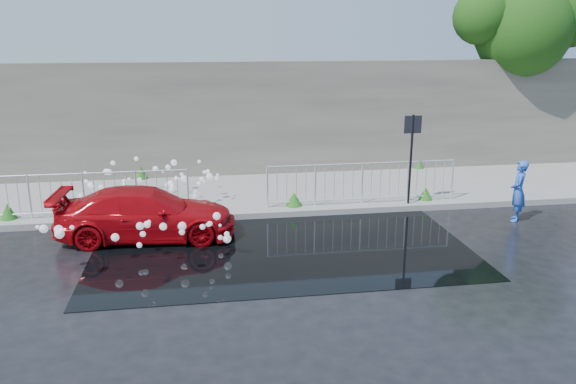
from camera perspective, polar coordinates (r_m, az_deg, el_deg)
The scene contains 13 objects.
ground at distance 11.35m, azimuth -2.56°, elevation -7.42°, with size 90.00×90.00×0.00m, color black.
pavement at distance 16.03m, azimuth -4.57°, elevation -0.16°, with size 30.00×4.00×0.15m, color gray.
curb at distance 14.12m, azimuth -3.93°, elevation -2.35°, with size 30.00×0.25×0.16m, color gray.
retaining_wall at distance 17.79m, azimuth -5.26°, elevation 7.44°, with size 30.00×0.60×3.50m, color #524D45.
puddle at distance 12.32m, azimuth -0.76°, elevation -5.45°, with size 8.00×5.00×0.01m, color black.
sign_post at distance 14.74m, azimuth 12.45°, elevation 4.69°, with size 0.45×0.06×2.50m.
tree at distance 20.84m, azimuth 23.42°, elevation 15.45°, with size 5.15×3.17×6.43m.
railing_left at distance 14.51m, azimuth -20.04°, elevation -0.10°, with size 5.05×0.05×1.10m.
railing_right at distance 14.80m, azimuth 7.54°, elevation 1.05°, with size 5.05×0.05×1.10m.
weeds at distance 15.48m, azimuth -5.89°, elevation 0.18°, with size 12.17×3.93×0.39m.
water_spray at distance 13.76m, azimuth -13.87°, elevation -0.51°, with size 3.65×5.79×1.12m.
red_car at distance 13.00m, azimuth -14.19°, elevation -2.14°, with size 1.61×3.96×1.15m, color #A2060D.
person at distance 14.83m, azimuth 22.36°, elevation 0.10°, with size 0.55×0.36×1.52m, color blue.
Camera 1 is at (-1.12, -10.37, 4.48)m, focal length 35.00 mm.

